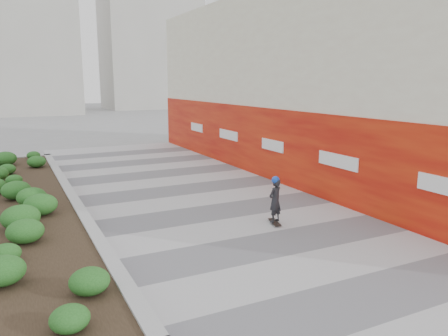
# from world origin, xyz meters

# --- Properties ---
(ground) EXTENTS (160.00, 160.00, 0.00)m
(ground) POSITION_xyz_m (0.00, 0.00, 0.00)
(ground) COLOR gray
(ground) RESTS_ON ground
(walkway) EXTENTS (8.00, 36.00, 0.01)m
(walkway) POSITION_xyz_m (0.00, 3.00, 0.01)
(walkway) COLOR #A8A8AD
(walkway) RESTS_ON ground
(building) EXTENTS (6.04, 24.08, 8.00)m
(building) POSITION_xyz_m (6.98, 8.98, 3.98)
(building) COLOR beige
(building) RESTS_ON ground
(planter) EXTENTS (3.00, 18.00, 0.90)m
(planter) POSITION_xyz_m (-5.50, 7.00, 0.42)
(planter) COLOR #9E9EA0
(planter) RESTS_ON ground
(distant_bldg_north_l) EXTENTS (16.00, 12.00, 20.00)m
(distant_bldg_north_l) POSITION_xyz_m (-5.00, 55.00, 10.00)
(distant_bldg_north_l) COLOR #ADAAA3
(distant_bldg_north_l) RESTS_ON ground
(distant_bldg_north_r) EXTENTS (14.00, 10.00, 24.00)m
(distant_bldg_north_r) POSITION_xyz_m (15.00, 60.00, 12.00)
(distant_bldg_north_r) COLOR #ADAAA3
(distant_bldg_north_r) RESTS_ON ground
(manhole_cover) EXTENTS (0.44, 0.44, 0.01)m
(manhole_cover) POSITION_xyz_m (0.50, 3.00, 0.00)
(manhole_cover) COLOR #595654
(manhole_cover) RESTS_ON ground
(skateboarder) EXTENTS (0.55, 0.75, 1.43)m
(skateboarder) POSITION_xyz_m (0.94, 3.15, 0.73)
(skateboarder) COLOR beige
(skateboarder) RESTS_ON ground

